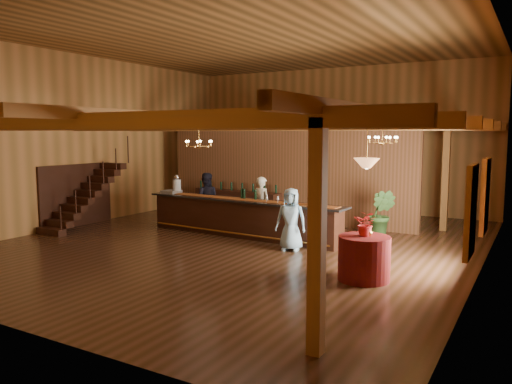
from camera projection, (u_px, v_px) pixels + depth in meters
The scene contains 30 objects.
floor at pixel (243, 242), 13.78m from camera, with size 14.00×14.00×0.00m, color #4A2C1E.
ceiling at pixel (243, 37), 13.13m from camera, with size 14.00×14.00×0.00m, color #A8723A.
wall_back at pixel (336, 139), 19.48m from camera, with size 12.00×0.10×5.50m, color #BF8042.
wall_left at pixel (88, 140), 16.42m from camera, with size 0.10×14.00×5.50m, color #BF8042.
wall_right at pixel (487, 145), 10.48m from camera, with size 0.10×14.00×5.50m, color #BF8042.
beam_grid at pixel (253, 124), 13.83m from camera, with size 11.90×13.90×0.39m.
support_posts at pixel (233, 186), 13.16m from camera, with size 9.20×10.20×3.20m.
partition_wall at pixel (285, 176), 16.85m from camera, with size 9.00×0.18×3.10m, color brown.
window_right_front at pixel (471, 211), 9.27m from camera, with size 0.12×1.05×1.75m, color white.
window_right_back at pixel (486, 196), 11.51m from camera, with size 0.12×1.05×1.75m, color white.
staircase at pixel (84, 197), 15.72m from camera, with size 1.00×2.80×2.00m.
backroom_boxes at pixel (313, 199), 18.59m from camera, with size 4.10×0.60×1.10m.
tasting_bar at pixel (242, 217), 14.54m from camera, with size 6.52×1.22×1.09m.
beverage_dispenser at pixel (177, 184), 15.89m from camera, with size 0.26×0.26×0.60m.
glass_rack_tray at pixel (171, 192), 15.91m from camera, with size 0.50×0.50×0.10m, color gray.
raffle_drum at pixel (314, 200), 13.11m from camera, with size 0.34×0.24×0.30m.
bar_bottle_0 at pixel (242, 194), 14.60m from camera, with size 0.07×0.07×0.30m, color black.
bar_bottle_1 at pixel (244, 194), 14.56m from camera, with size 0.07×0.07×0.30m, color black.
bar_bottle_2 at pixel (255, 195), 14.34m from camera, with size 0.07×0.07×0.30m, color black.
backbar_shelf at pixel (237, 204), 17.57m from camera, with size 3.51×0.55×0.99m, color #331811.
round_table at pixel (364, 258), 10.17m from camera, with size 1.06×1.06×0.91m, color maroon.
chandelier_left at pixel (199, 143), 14.15m from camera, with size 0.80×0.80×0.65m.
chandelier_right at pixel (382, 139), 13.14m from camera, with size 0.80×0.80×0.53m.
pendant_lamp at pixel (367, 163), 9.94m from camera, with size 0.52×0.52×0.90m.
bartender at pixel (262, 205), 14.94m from camera, with size 0.62×0.41×1.71m, color white.
staff_second at pixel (206, 200), 15.94m from camera, with size 0.85×0.66×1.74m, color black.
guest at pixel (291, 219), 12.72m from camera, with size 0.79×0.51×1.61m, color #9ACAE6.
floor_plant at pixel (381, 214), 14.24m from camera, with size 0.77×0.62×1.40m, color #2D5121.
table_flowers at pixel (366, 224), 10.11m from camera, with size 0.46×0.40×0.51m, color red.
table_vase at pixel (368, 229), 10.12m from camera, with size 0.16×0.16×0.31m, color #CA8C3B.
Camera 1 is at (7.04, -11.54, 3.00)m, focal length 35.00 mm.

